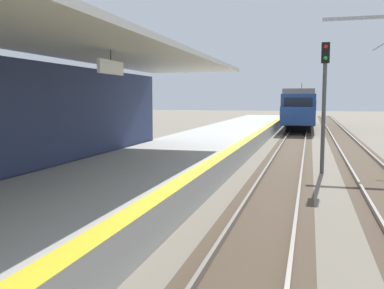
# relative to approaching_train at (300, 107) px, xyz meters

# --- Properties ---
(station_platform) EXTENTS (5.00, 80.00, 0.91)m
(station_platform) POSITION_rel_approaching_train_xyz_m (-4.40, -29.72, -1.73)
(station_platform) COLOR #A8A8A3
(station_platform) RESTS_ON ground
(track_pair_nearest_platform) EXTENTS (2.34, 120.00, 0.16)m
(track_pair_nearest_platform) POSITION_rel_approaching_train_xyz_m (-0.00, -25.72, -2.13)
(track_pair_nearest_platform) COLOR #4C3D2D
(track_pair_nearest_platform) RESTS_ON ground
(track_pair_middle) EXTENTS (2.34, 120.00, 0.16)m
(track_pair_middle) POSITION_rel_approaching_train_xyz_m (3.40, -25.72, -2.13)
(track_pair_middle) COLOR #4C3D2D
(track_pair_middle) RESTS_ON ground
(approaching_train) EXTENTS (2.93, 19.60, 4.76)m
(approaching_train) POSITION_rel_approaching_train_xyz_m (0.00, 0.00, 0.00)
(approaching_train) COLOR navy
(approaching_train) RESTS_ON ground
(rail_signal_post) EXTENTS (0.32, 0.34, 5.20)m
(rail_signal_post) POSITION_rel_approaching_train_xyz_m (1.50, -27.91, 1.02)
(rail_signal_post) COLOR #4C4C4C
(rail_signal_post) RESTS_ON ground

